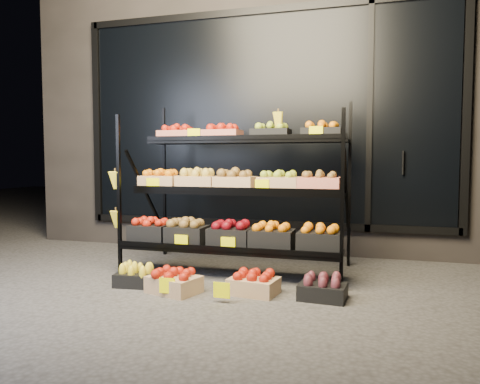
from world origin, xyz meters
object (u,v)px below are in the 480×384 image
(display_rack, at_px, (235,190))
(floor_crate_left, at_px, (174,281))
(floor_crate_midleft, at_px, (136,276))
(floor_crate_midright, at_px, (254,283))

(display_rack, relative_size, floor_crate_left, 4.71)
(display_rack, height_order, floor_crate_midleft, display_rack)
(floor_crate_left, xyz_separation_m, floor_crate_midleft, (-0.40, 0.10, -0.01))
(floor_crate_left, height_order, floor_crate_midleft, floor_crate_left)
(floor_crate_midright, bearing_deg, floor_crate_midleft, -169.23)
(floor_crate_midleft, height_order, floor_crate_midright, floor_crate_midright)
(floor_crate_midright, bearing_deg, floor_crate_left, -158.78)
(floor_crate_left, distance_m, floor_crate_midright, 0.65)
(display_rack, distance_m, floor_crate_left, 1.12)
(floor_crate_left, relative_size, floor_crate_midright, 1.13)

